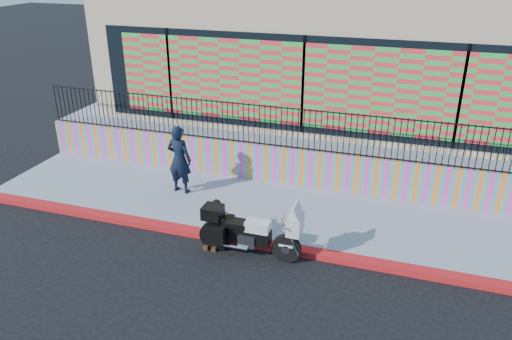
% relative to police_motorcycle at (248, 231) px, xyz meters
% --- Properties ---
extents(ground, '(90.00, 90.00, 0.00)m').
position_rel_police_motorcycle_xyz_m(ground, '(0.12, 0.38, -0.61)').
color(ground, black).
rests_on(ground, ground).
extents(red_curb, '(16.00, 0.30, 0.15)m').
position_rel_police_motorcycle_xyz_m(red_curb, '(0.12, 0.38, -0.54)').
color(red_curb, red).
rests_on(red_curb, ground).
extents(sidewalk, '(16.00, 3.00, 0.15)m').
position_rel_police_motorcycle_xyz_m(sidewalk, '(0.12, 2.03, -0.54)').
color(sidewalk, gray).
rests_on(sidewalk, ground).
extents(mural_wall, '(16.00, 0.20, 1.10)m').
position_rel_police_motorcycle_xyz_m(mural_wall, '(0.12, 3.63, 0.09)').
color(mural_wall, '#F941AA').
rests_on(mural_wall, sidewalk).
extents(metal_fence, '(15.80, 0.04, 1.20)m').
position_rel_police_motorcycle_xyz_m(metal_fence, '(0.12, 3.63, 1.24)').
color(metal_fence, black).
rests_on(metal_fence, mural_wall).
extents(elevated_platform, '(16.00, 10.00, 1.25)m').
position_rel_police_motorcycle_xyz_m(elevated_platform, '(0.12, 8.73, 0.01)').
color(elevated_platform, gray).
rests_on(elevated_platform, ground).
extents(storefront_building, '(14.00, 8.06, 4.00)m').
position_rel_police_motorcycle_xyz_m(storefront_building, '(0.12, 8.51, 2.63)').
color(storefront_building, tan).
rests_on(storefront_building, elevated_platform).
extents(police_motorcycle, '(2.35, 0.78, 1.47)m').
position_rel_police_motorcycle_xyz_m(police_motorcycle, '(0.00, 0.00, 0.00)').
color(police_motorcycle, black).
rests_on(police_motorcycle, ground).
extents(police_officer, '(0.74, 0.52, 1.93)m').
position_rel_police_motorcycle_xyz_m(police_officer, '(-2.75, 2.19, 0.50)').
color(police_officer, black).
rests_on(police_officer, sidewalk).
extents(seated_man, '(0.54, 0.71, 1.06)m').
position_rel_police_motorcycle_xyz_m(seated_man, '(-0.90, 0.20, -0.16)').
color(seated_man, navy).
rests_on(seated_man, ground).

